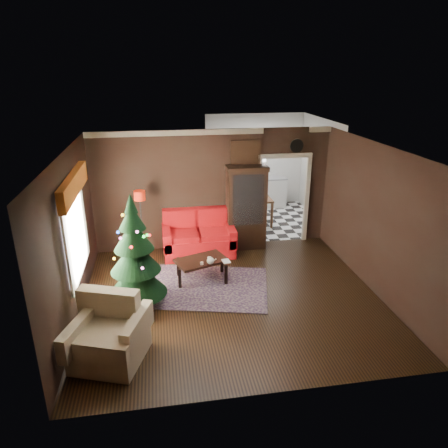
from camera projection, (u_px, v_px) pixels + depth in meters
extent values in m
plane|color=black|center=(232.00, 297.00, 7.83)|extent=(5.50, 5.50, 0.00)
plane|color=white|center=(233.00, 150.00, 6.82)|extent=(5.50, 5.50, 0.00)
plane|color=black|center=(213.00, 190.00, 9.63)|extent=(5.50, 0.00, 5.50)
plane|color=black|center=(269.00, 303.00, 5.02)|extent=(5.50, 0.00, 5.50)
plane|color=black|center=(71.00, 239.00, 6.91)|extent=(0.00, 5.50, 5.50)
plane|color=black|center=(376.00, 220.00, 7.74)|extent=(0.00, 5.50, 5.50)
cube|color=white|center=(75.00, 231.00, 7.08)|extent=(0.05, 1.60, 1.40)
cube|color=#A8561A|center=(73.00, 185.00, 6.80)|extent=(0.12, 2.10, 0.35)
plane|color=white|center=(265.00, 220.00, 11.77)|extent=(3.00, 3.00, 0.00)
cube|color=white|center=(255.00, 151.00, 12.50)|extent=(0.70, 0.06, 0.70)
cube|color=#503445|center=(205.00, 287.00, 8.19)|extent=(2.79, 2.30, 0.01)
cylinder|color=white|center=(209.00, 258.00, 8.28)|extent=(0.08, 0.08, 0.06)
cylinder|color=#E8EACC|center=(202.00, 263.00, 8.08)|extent=(0.07, 0.07, 0.05)
imported|color=#8A7655|center=(222.00, 257.00, 8.16)|extent=(0.15, 0.04, 0.20)
cylinder|color=white|center=(296.00, 146.00, 9.53)|extent=(0.32, 0.32, 0.06)
cube|color=#BA8249|center=(245.00, 153.00, 9.40)|extent=(0.62, 0.05, 0.52)
cube|color=silver|center=(256.00, 193.00, 12.71)|extent=(1.80, 0.60, 0.90)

